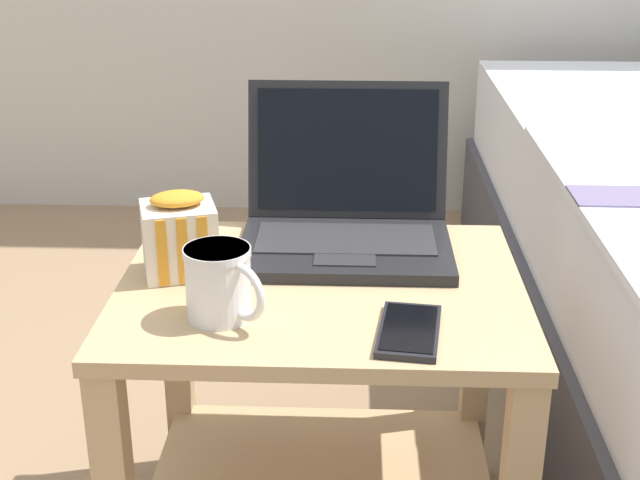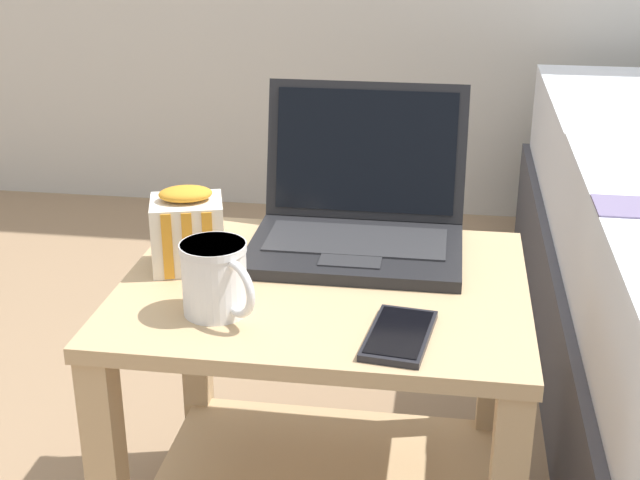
% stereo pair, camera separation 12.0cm
% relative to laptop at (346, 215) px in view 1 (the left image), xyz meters
% --- Properties ---
extents(bedside_table, '(0.57, 0.47, 0.47)m').
position_rel_laptop_xyz_m(bedside_table, '(-0.03, -0.15, -0.22)').
color(bedside_table, tan).
rests_on(bedside_table, ground_plane).
extents(laptop, '(0.32, 0.28, 0.23)m').
position_rel_laptop_xyz_m(laptop, '(0.00, 0.00, 0.00)').
color(laptop, black).
rests_on(laptop, bedside_table).
extents(mug_front_left, '(0.11, 0.10, 0.10)m').
position_rel_laptop_xyz_m(mug_front_left, '(-0.16, -0.26, 0.01)').
color(mug_front_left, white).
rests_on(mug_front_left, bedside_table).
extents(snack_bag, '(0.12, 0.12, 0.12)m').
position_rel_laptop_xyz_m(snack_bag, '(-0.24, -0.12, 0.01)').
color(snack_bag, silver).
rests_on(snack_bag, bedside_table).
extents(cell_phone, '(0.09, 0.15, 0.01)m').
position_rel_laptop_xyz_m(cell_phone, '(0.08, -0.30, -0.04)').
color(cell_phone, black).
rests_on(cell_phone, bedside_table).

